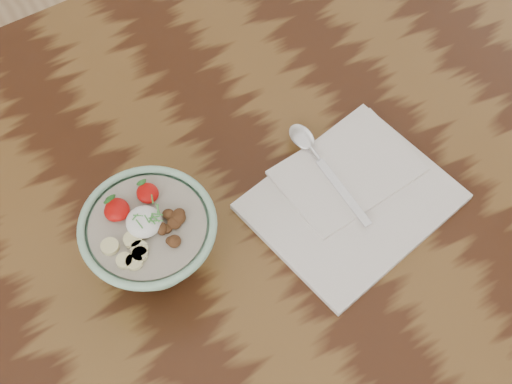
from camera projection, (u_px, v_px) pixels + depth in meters
The scene contains 4 objects.
table at pixel (255, 201), 110.04cm from camera, with size 160.00×90.00×75.00cm.
breakfast_bowl at pixel (151, 238), 89.93cm from camera, with size 17.16×17.16×11.37cm.
napkin at pixel (351, 195), 99.09cm from camera, with size 29.60×25.53×1.62cm.
spoon at pixel (312, 150), 101.27cm from camera, with size 3.25×19.10×1.00cm.
Camera 1 is at (-28.18, -46.66, 161.30)cm, focal length 50.00 mm.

